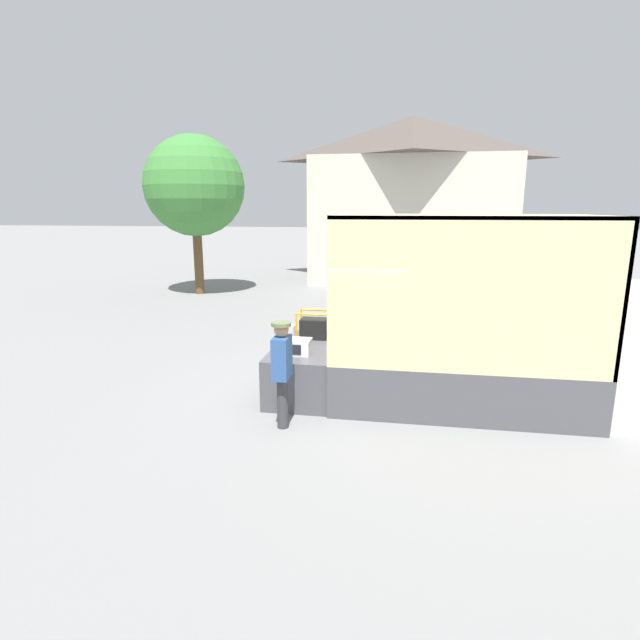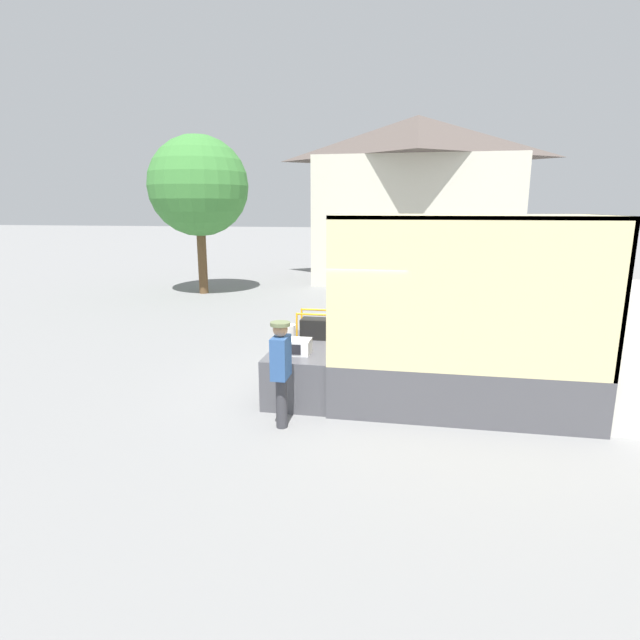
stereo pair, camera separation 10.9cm
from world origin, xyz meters
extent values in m
plane|color=gray|center=(0.00, 0.00, 0.00)|extent=(160.00, 160.00, 0.00)
cube|color=#4C4C51|center=(2.18, 0.00, 0.45)|extent=(4.36, 2.42, 0.89)
cube|color=beige|center=(2.18, 1.18, 2.10)|extent=(4.36, 0.06, 2.41)
cube|color=beige|center=(2.18, -1.18, 2.10)|extent=(4.36, 0.06, 2.41)
cube|color=beige|center=(4.33, 0.00, 2.10)|extent=(0.06, 2.42, 2.41)
cube|color=beige|center=(2.18, 0.00, 3.28)|extent=(4.36, 2.42, 0.06)
cylinder|color=orange|center=(1.61, -0.51, 1.07)|extent=(0.28, 0.28, 0.35)
cube|color=#2D7F33|center=(3.30, -0.36, 1.03)|extent=(0.44, 0.32, 0.28)
cube|color=#4C4C51|center=(-0.58, 0.00, 0.45)|extent=(1.16, 2.30, 0.89)
cube|color=white|center=(-0.62, -0.55, 1.03)|extent=(0.46, 0.39, 0.26)
cube|color=black|center=(-0.67, -0.75, 1.03)|extent=(0.29, 0.01, 0.18)
cube|color=black|center=(-0.53, 0.59, 1.09)|extent=(0.53, 0.39, 0.39)
cylinder|color=slate|center=(-0.32, 0.59, 1.11)|extent=(0.20, 0.21, 0.21)
cylinder|color=orange|center=(-0.84, 0.36, 1.17)|extent=(0.04, 0.04, 0.54)
cylinder|color=orange|center=(-0.22, 0.36, 1.17)|extent=(0.04, 0.04, 0.54)
cylinder|color=orange|center=(-0.84, 0.81, 1.17)|extent=(0.04, 0.04, 0.54)
cylinder|color=orange|center=(-0.22, 0.81, 1.17)|extent=(0.04, 0.04, 0.54)
cylinder|color=orange|center=(-0.53, 0.36, 1.42)|extent=(0.62, 0.04, 0.04)
cylinder|color=orange|center=(-0.53, 0.81, 1.42)|extent=(0.62, 0.04, 0.04)
cylinder|color=silver|center=(-0.96, 0.05, 1.08)|extent=(0.32, 0.32, 0.38)
cylinder|color=#38383D|center=(-0.63, -1.65, 0.42)|extent=(0.18, 0.18, 0.83)
cube|color=#2D5189|center=(-0.63, -1.65, 1.16)|extent=(0.24, 0.44, 0.66)
sphere|color=tan|center=(-0.63, -1.65, 1.61)|extent=(0.23, 0.23, 0.23)
cylinder|color=#606B47|center=(-0.63, -1.65, 1.69)|extent=(0.31, 0.31, 0.06)
cube|color=beige|center=(1.39, 15.96, 2.81)|extent=(8.86, 6.40, 5.61)
pyramid|color=#514742|center=(1.39, 15.96, 6.59)|extent=(9.30, 6.72, 1.96)
cylinder|color=brown|center=(-6.99, 10.17, 1.25)|extent=(0.36, 0.36, 2.50)
sphere|color=#3D7F38|center=(-6.99, 10.17, 4.25)|extent=(3.88, 3.88, 3.88)
camera|label=1|loc=(1.17, -8.84, 3.42)|focal=28.00mm
camera|label=2|loc=(1.28, -8.82, 3.42)|focal=28.00mm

